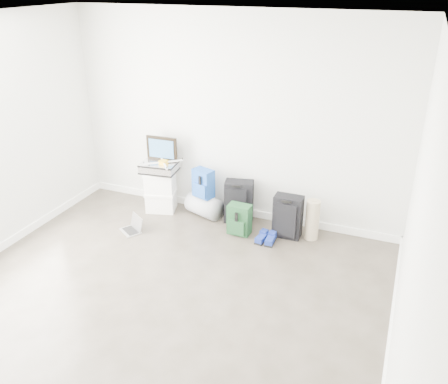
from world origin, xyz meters
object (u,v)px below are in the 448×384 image
at_px(boxes_stack, 161,191).
at_px(briefcase, 159,167).
at_px(large_suitcase, 239,202).
at_px(laptop, 133,227).
at_px(duffel_bag, 204,206).
at_px(carry_on, 288,217).

relative_size(boxes_stack, briefcase, 1.23).
relative_size(large_suitcase, laptop, 1.67).
bearing_deg(laptop, large_suitcase, 66.34).
height_order(boxes_stack, large_suitcase, boxes_stack).
xyz_separation_m(briefcase, large_suitcase, (1.13, 0.09, -0.36)).
xyz_separation_m(boxes_stack, large_suitcase, (1.13, 0.09, -0.00)).
bearing_deg(briefcase, large_suitcase, -1.98).
bearing_deg(large_suitcase, duffel_bag, 170.23).
xyz_separation_m(boxes_stack, duffel_bag, (0.64, 0.07, -0.14)).
xyz_separation_m(boxes_stack, laptop, (-0.05, -0.68, -0.24)).
distance_m(briefcase, carry_on, 1.88).
xyz_separation_m(large_suitcase, laptop, (-1.18, -0.77, -0.24)).
height_order(carry_on, laptop, carry_on).
distance_m(boxes_stack, briefcase, 0.36).
relative_size(briefcase, carry_on, 0.85).
bearing_deg(large_suitcase, boxes_stack, 171.69).
relative_size(boxes_stack, large_suitcase, 1.00).
height_order(briefcase, large_suitcase, briefcase).
xyz_separation_m(briefcase, carry_on, (1.84, -0.06, -0.37)).
relative_size(briefcase, large_suitcase, 0.82).
height_order(large_suitcase, laptop, large_suitcase).
height_order(boxes_stack, carry_on, boxes_stack).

